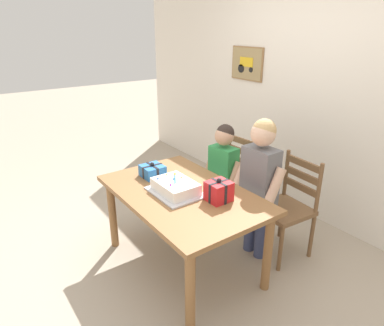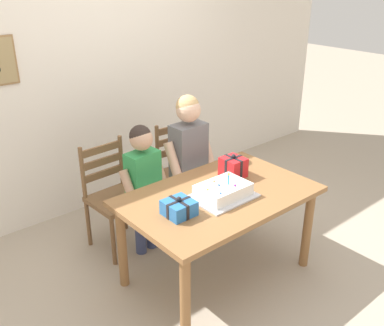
% 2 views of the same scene
% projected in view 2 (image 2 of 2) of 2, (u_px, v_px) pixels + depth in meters
% --- Properties ---
extents(ground_plane, '(20.00, 20.00, 0.00)m').
position_uv_depth(ground_plane, '(217.00, 274.00, 3.51)').
color(ground_plane, tan).
extents(back_wall, '(6.40, 0.11, 2.60)m').
position_uv_depth(back_wall, '(97.00, 75.00, 4.14)').
color(back_wall, silver).
rests_on(back_wall, ground).
extents(dining_table, '(1.41, 0.90, 0.72)m').
position_uv_depth(dining_table, '(219.00, 205.00, 3.25)').
color(dining_table, olive).
rests_on(dining_table, ground).
extents(birthday_cake, '(0.44, 0.34, 0.19)m').
position_uv_depth(birthday_cake, '(223.00, 191.00, 3.14)').
color(birthday_cake, silver).
rests_on(birthday_cake, dining_table).
extents(gift_box_red_large, '(0.17, 0.18, 0.19)m').
position_uv_depth(gift_box_red_large, '(233.00, 167.00, 3.45)').
color(gift_box_red_large, red).
rests_on(gift_box_red_large, dining_table).
extents(gift_box_beside_cake, '(0.19, 0.19, 0.14)m').
position_uv_depth(gift_box_beside_cake, '(179.00, 208.00, 2.92)').
color(gift_box_beside_cake, '#286BB7').
rests_on(gift_box_beside_cake, dining_table).
extents(chair_left, '(0.44, 0.44, 0.92)m').
position_uv_depth(chair_left, '(114.00, 196.00, 3.70)').
color(chair_left, brown).
rests_on(chair_left, ground).
extents(chair_right, '(0.46, 0.46, 0.92)m').
position_uv_depth(chair_right, '(183.00, 172.00, 4.15)').
color(chair_right, brown).
rests_on(chair_right, ground).
extents(child_older, '(0.46, 0.26, 1.28)m').
position_uv_depth(child_older, '(189.00, 152.00, 3.77)').
color(child_older, '#38426B').
rests_on(child_older, ground).
extents(child_younger, '(0.42, 0.25, 1.13)m').
position_uv_depth(child_younger, '(143.00, 178.00, 3.53)').
color(child_younger, '#38426B').
rests_on(child_younger, ground).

